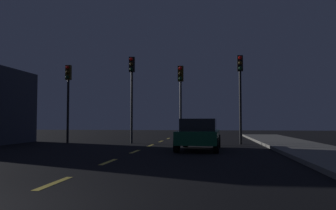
{
  "coord_description": "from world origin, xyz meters",
  "views": [
    {
      "loc": [
        3.28,
        -4.25,
        1.29
      ],
      "look_at": [
        0.73,
        15.69,
        2.27
      ],
      "focal_mm": 36.54,
      "sensor_mm": 36.0,
      "label": 1
    }
  ],
  "objects_px": {
    "car_stopped_ahead": "(199,134)",
    "street_lamp_right": "(333,35)",
    "traffic_signal_center_right": "(181,89)",
    "traffic_signal_far_right": "(240,82)",
    "traffic_signal_far_left": "(68,88)",
    "traffic_signal_center_left": "(132,83)"
  },
  "relations": [
    {
      "from": "traffic_signal_center_right",
      "to": "car_stopped_ahead",
      "type": "height_order",
      "value": "traffic_signal_center_right"
    },
    {
      "from": "traffic_signal_center_right",
      "to": "traffic_signal_far_right",
      "type": "relative_size",
      "value": 0.89
    },
    {
      "from": "traffic_signal_center_left",
      "to": "car_stopped_ahead",
      "type": "distance_m",
      "value": 6.54
    },
    {
      "from": "car_stopped_ahead",
      "to": "street_lamp_right",
      "type": "height_order",
      "value": "street_lamp_right"
    },
    {
      "from": "traffic_signal_center_right",
      "to": "street_lamp_right",
      "type": "relative_size",
      "value": 0.63
    },
    {
      "from": "traffic_signal_center_left",
      "to": "traffic_signal_center_right",
      "type": "relative_size",
      "value": 1.13
    },
    {
      "from": "traffic_signal_center_right",
      "to": "traffic_signal_far_left",
      "type": "bearing_deg",
      "value": 180.0
    },
    {
      "from": "car_stopped_ahead",
      "to": "traffic_signal_center_right",
      "type": "bearing_deg",
      "value": 106.24
    },
    {
      "from": "car_stopped_ahead",
      "to": "street_lamp_right",
      "type": "xyz_separation_m",
      "value": [
        4.82,
        -3.1,
        3.62
      ]
    },
    {
      "from": "traffic_signal_center_left",
      "to": "traffic_signal_center_right",
      "type": "xyz_separation_m",
      "value": [
        2.92,
        -0.0,
        -0.39
      ]
    },
    {
      "from": "traffic_signal_center_right",
      "to": "traffic_signal_far_right",
      "type": "height_order",
      "value": "traffic_signal_far_right"
    },
    {
      "from": "traffic_signal_far_left",
      "to": "street_lamp_right",
      "type": "bearing_deg",
      "value": -29.37
    },
    {
      "from": "traffic_signal_far_left",
      "to": "street_lamp_right",
      "type": "distance_m",
      "value": 14.86
    },
    {
      "from": "car_stopped_ahead",
      "to": "street_lamp_right",
      "type": "bearing_deg",
      "value": -32.74
    },
    {
      "from": "traffic_signal_center_right",
      "to": "traffic_signal_center_left",
      "type": "bearing_deg",
      "value": 179.97
    },
    {
      "from": "traffic_signal_far_left",
      "to": "traffic_signal_center_left",
      "type": "relative_size",
      "value": 0.92
    },
    {
      "from": "traffic_signal_far_left",
      "to": "traffic_signal_center_right",
      "type": "bearing_deg",
      "value": -0.0
    },
    {
      "from": "traffic_signal_far_right",
      "to": "car_stopped_ahead",
      "type": "xyz_separation_m",
      "value": [
        -2.21,
        -4.17,
        -2.82
      ]
    },
    {
      "from": "traffic_signal_center_left",
      "to": "traffic_signal_far_right",
      "type": "distance_m",
      "value": 6.34
    },
    {
      "from": "traffic_signal_far_right",
      "to": "street_lamp_right",
      "type": "relative_size",
      "value": 0.7
    },
    {
      "from": "traffic_signal_far_left",
      "to": "car_stopped_ahead",
      "type": "xyz_separation_m",
      "value": [
        8.1,
        -4.17,
        -2.6
      ]
    },
    {
      "from": "traffic_signal_far_right",
      "to": "car_stopped_ahead",
      "type": "relative_size",
      "value": 1.22
    }
  ]
}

